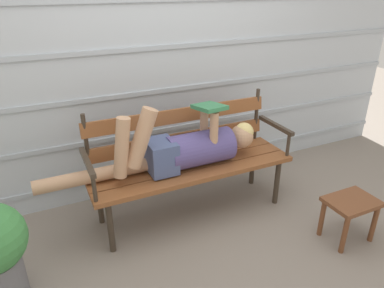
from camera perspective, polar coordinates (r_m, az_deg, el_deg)
name	(u,v)px	position (r m, az deg, el deg)	size (l,w,h in m)	color
ground_plane	(200,222)	(2.87, 1.34, -12.44)	(12.00, 12.00, 0.00)	gray
house_siding	(162,47)	(2.98, -4.84, 15.36)	(5.14, 0.08, 2.50)	#B2BCC6
park_bench	(188,156)	(2.78, -0.61, -1.92)	(1.59, 0.48, 0.89)	brown
reclining_person	(184,148)	(2.65, -1.32, -0.66)	(1.67, 0.27, 0.55)	#514784
footstool	(350,209)	(2.80, 24.13, -9.47)	(0.36, 0.26, 0.33)	brown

